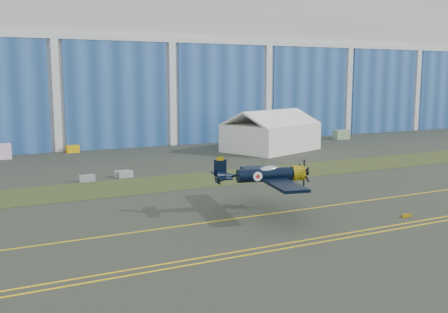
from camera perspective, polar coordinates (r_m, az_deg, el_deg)
name	(u,v)px	position (r m, az deg, el deg)	size (l,w,h in m)	color
ground	(147,215)	(51.72, -8.43, -6.34)	(260.00, 260.00, 0.00)	#32372E
grass_median	(109,188)	(64.81, -12.37, -3.40)	(260.00, 10.00, 0.02)	#475128
hangar	(37,70)	(120.32, -19.64, 8.89)	(220.00, 45.70, 30.00)	silver
taxiway_centreline	(165,228)	(47.16, -6.49, -7.76)	(200.00, 0.20, 0.02)	yellow
edge_line_near	(210,261)	(38.82, -1.49, -11.33)	(80.00, 0.20, 0.02)	yellow
edge_line_far	(205,257)	(39.67, -2.12, -10.89)	(80.00, 0.20, 0.02)	yellow
guard_board_right	(407,216)	(53.33, 19.28, -6.09)	(1.20, 0.15, 0.35)	yellow
warbird	(265,175)	(51.40, 4.54, -1.99)	(13.21, 14.96, 3.88)	black
tent	(271,130)	(96.26, 5.13, 2.87)	(19.21, 16.69, 7.48)	white
tug	(73,149)	(97.37, -16.15, 0.80)	(2.22, 1.39, 1.29)	#DFB109
gse_box	(341,135)	(116.86, 12.65, 2.34)	(3.30, 1.76, 1.98)	#88A87B
barrier_a	(87,178)	(69.54, -14.67, -2.31)	(2.00, 0.60, 0.90)	gray
barrier_b	(126,174)	(71.26, -10.66, -1.92)	(2.00, 0.60, 0.90)	gray
barrier_c	(122,174)	(71.72, -11.04, -1.86)	(2.00, 0.60, 0.90)	#919E99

